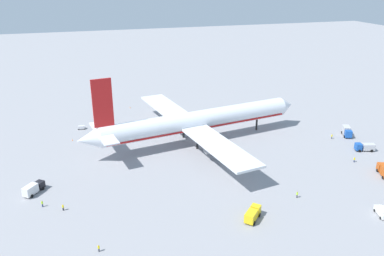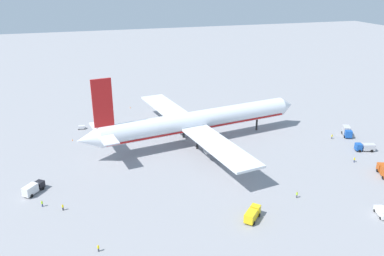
# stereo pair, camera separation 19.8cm
# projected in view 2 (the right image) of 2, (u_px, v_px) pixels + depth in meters

# --- Properties ---
(ground_plane) EXTENTS (600.00, 600.00, 0.00)m
(ground_plane) POSITION_uv_depth(u_px,v_px,m) (199.00, 141.00, 133.93)
(ground_plane) COLOR gray
(airliner) EXTENTS (79.60, 73.09, 25.51)m
(airliner) POSITION_uv_depth(u_px,v_px,m) (196.00, 122.00, 130.57)
(airliner) COLOR silver
(airliner) RESTS_ON ground
(service_truck_1) EXTENTS (6.46, 3.73, 2.59)m
(service_truck_1) POSITION_uv_depth(u_px,v_px,m) (365.00, 147.00, 125.98)
(service_truck_1) COLOR #194CA5
(service_truck_1) RESTS_ON ground
(service_truck_2) EXTENTS (5.57, 6.27, 2.76)m
(service_truck_2) POSITION_uv_depth(u_px,v_px,m) (33.00, 188.00, 101.46)
(service_truck_2) COLOR black
(service_truck_2) RESTS_ON ground
(service_truck_3) EXTENTS (4.66, 6.59, 3.15)m
(service_truck_3) POSITION_uv_depth(u_px,v_px,m) (347.00, 131.00, 137.84)
(service_truck_3) COLOR #194CA5
(service_truck_3) RESTS_ON ground
(service_truck_5) EXTENTS (5.63, 5.62, 2.63)m
(service_truck_5) POSITION_uv_depth(u_px,v_px,m) (252.00, 214.00, 90.52)
(service_truck_5) COLOR yellow
(service_truck_5) RESTS_ON ground
(service_van) EXTENTS (3.16, 5.11, 1.97)m
(service_van) POSITION_uv_depth(u_px,v_px,m) (382.00, 212.00, 92.18)
(service_van) COLOR white
(service_van) RESTS_ON ground
(baggage_cart_0) EXTENTS (3.42, 1.80, 1.30)m
(baggage_cart_0) POSITION_uv_depth(u_px,v_px,m) (82.00, 127.00, 144.20)
(baggage_cart_0) COLOR gray
(baggage_cart_0) RESTS_ON ground
(ground_worker_0) EXTENTS (0.56, 0.56, 1.64)m
(ground_worker_0) POSITION_uv_depth(u_px,v_px,m) (98.00, 248.00, 80.30)
(ground_worker_0) COLOR #3F3F47
(ground_worker_0) RESTS_ON ground
(ground_worker_1) EXTENTS (0.50, 0.50, 1.69)m
(ground_worker_1) POSITION_uv_depth(u_px,v_px,m) (42.00, 204.00, 95.84)
(ground_worker_1) COLOR navy
(ground_worker_1) RESTS_ON ground
(ground_worker_2) EXTENTS (0.46, 0.46, 1.73)m
(ground_worker_2) POSITION_uv_depth(u_px,v_px,m) (297.00, 195.00, 99.65)
(ground_worker_2) COLOR #3F3F47
(ground_worker_2) RESTS_ON ground
(ground_worker_3) EXTENTS (0.56, 0.56, 1.65)m
(ground_worker_3) POSITION_uv_depth(u_px,v_px,m) (354.00, 160.00, 118.53)
(ground_worker_3) COLOR navy
(ground_worker_3) RESTS_ON ground
(ground_worker_4) EXTENTS (0.48, 0.48, 1.70)m
(ground_worker_4) POSITION_uv_depth(u_px,v_px,m) (63.00, 207.00, 94.34)
(ground_worker_4) COLOR black
(ground_worker_4) RESTS_ON ground
(ground_worker_5) EXTENTS (0.54, 0.54, 1.72)m
(ground_worker_5) POSITION_uv_depth(u_px,v_px,m) (332.00, 137.00, 135.47)
(ground_worker_5) COLOR #3F3F47
(ground_worker_5) RESTS_ON ground
(traffic_cone_0) EXTENTS (0.36, 0.36, 0.55)m
(traffic_cone_0) POSITION_uv_depth(u_px,v_px,m) (130.00, 107.00, 167.19)
(traffic_cone_0) COLOR orange
(traffic_cone_0) RESTS_ON ground
(traffic_cone_1) EXTENTS (0.36, 0.36, 0.55)m
(traffic_cone_1) POSITION_uv_depth(u_px,v_px,m) (72.00, 140.00, 134.28)
(traffic_cone_1) COLOR orange
(traffic_cone_1) RESTS_ON ground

